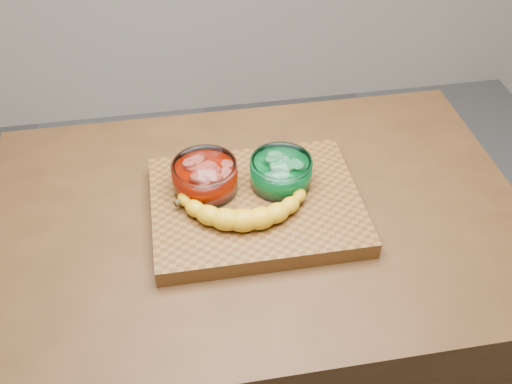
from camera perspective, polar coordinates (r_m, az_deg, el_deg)
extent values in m
cube|color=#482C15|center=(1.61, 0.00, -13.48)|extent=(1.20, 0.80, 0.90)
cube|color=brown|center=(1.25, 0.00, -1.35)|extent=(0.45, 0.35, 0.04)
cylinder|color=white|center=(1.24, -5.12, 1.54)|extent=(0.14, 0.14, 0.07)
cylinder|color=#B81300|center=(1.25, -5.09, 1.22)|extent=(0.12, 0.12, 0.04)
cylinder|color=#E95C49|center=(1.23, -5.17, 2.19)|extent=(0.11, 0.11, 0.02)
cylinder|color=white|center=(1.25, 2.51, 2.02)|extent=(0.14, 0.14, 0.06)
cylinder|color=#067C2E|center=(1.26, 2.50, 1.72)|extent=(0.11, 0.11, 0.04)
cylinder|color=#5AC073|center=(1.24, 2.54, 2.67)|extent=(0.11, 0.11, 0.02)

